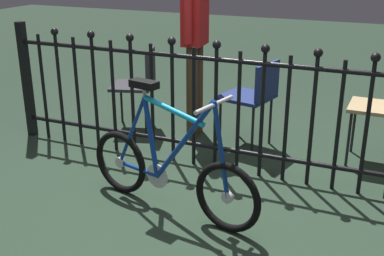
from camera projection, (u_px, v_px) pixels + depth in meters
The scene contains 6 objects.
ground_plane at pixel (188, 215), 3.37m from camera, with size 20.00×20.00×0.00m, color #243628.
iron_fence at pixel (222, 104), 3.89m from camera, with size 4.15×0.07×1.10m.
bicycle at pixel (169, 169), 3.34m from camera, with size 1.39×0.44×0.91m.
chair_navy at pixel (254, 94), 4.35m from camera, with size 0.50×0.50×0.81m.
chair_charcoal at pixel (140, 81), 4.84m from camera, with size 0.50×0.50×0.81m.
person_visitor at pixel (195, 25), 4.47m from camera, with size 0.24×0.47×1.76m.
Camera 1 is at (1.21, -2.69, 1.74)m, focal length 45.69 mm.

